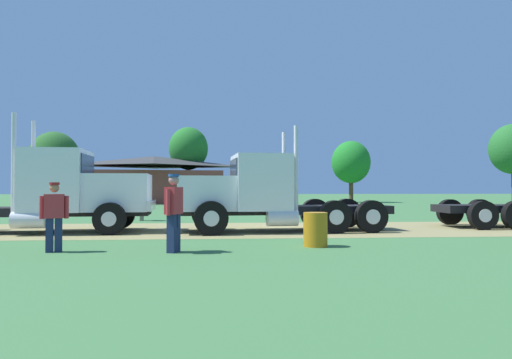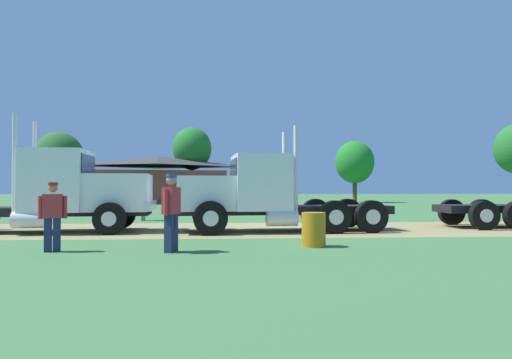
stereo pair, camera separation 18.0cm
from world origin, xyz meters
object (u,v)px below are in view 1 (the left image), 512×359
at_px(visitor_standing_near, 54,214).
at_px(visitor_by_barrel, 174,209).
at_px(steel_barrel, 315,229).
at_px(visitor_far_side, 142,201).
at_px(truck_foreground_white, 256,194).
at_px(truck_near_left, 63,193).
at_px(shed_building, 154,180).

bearing_deg(visitor_standing_near, visitor_by_barrel, -4.95).
bearing_deg(visitor_by_barrel, steel_barrel, 12.92).
xyz_separation_m(visitor_far_side, steel_barrel, (5.98, -9.81, -0.47)).
height_order(visitor_standing_near, visitor_far_side, visitor_far_side).
height_order(truck_foreground_white, visitor_by_barrel, truck_foreground_white).
xyz_separation_m(truck_near_left, visitor_standing_near, (1.42, -4.92, -0.44)).
bearing_deg(shed_building, visitor_far_side, -83.10).
relative_size(truck_foreground_white, truck_near_left, 0.91).
distance_m(truck_near_left, visitor_far_side, 5.71).
relative_size(visitor_standing_near, visitor_by_barrel, 0.90).
bearing_deg(truck_near_left, steel_barrel, -29.71).
bearing_deg(visitor_far_side, shed_building, 96.90).
xyz_separation_m(visitor_standing_near, shed_building, (-2.83, 35.87, 1.37)).
xyz_separation_m(truck_near_left, visitor_far_side, (1.68, 5.45, -0.41)).
relative_size(visitor_by_barrel, visitor_far_side, 1.09).
relative_size(visitor_standing_near, shed_building, 0.11).
relative_size(truck_foreground_white, visitor_far_side, 4.61).
distance_m(truck_near_left, steel_barrel, 8.86).
height_order(truck_foreground_white, shed_building, shed_building).
bearing_deg(shed_building, visitor_standing_near, -85.49).
xyz_separation_m(visitor_by_barrel, steel_barrel, (3.47, 0.80, -0.57)).
height_order(truck_foreground_white, steel_barrel, truck_foreground_white).
bearing_deg(shed_building, truck_near_left, -87.40).
distance_m(visitor_far_side, steel_barrel, 11.50).
bearing_deg(truck_foreground_white, visitor_far_side, 130.50).
xyz_separation_m(visitor_standing_near, steel_barrel, (6.23, 0.56, -0.44)).
distance_m(visitor_by_barrel, shed_building, 36.56).
height_order(visitor_far_side, shed_building, shed_building).
height_order(visitor_standing_near, shed_building, shed_building).
bearing_deg(steel_barrel, truck_foreground_white, 105.77).
height_order(truck_near_left, steel_barrel, truck_near_left).
distance_m(truck_foreground_white, shed_building, 32.10).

